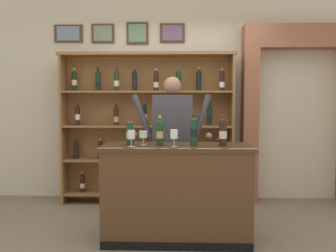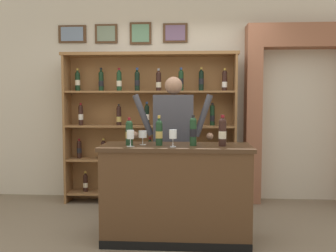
# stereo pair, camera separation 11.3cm
# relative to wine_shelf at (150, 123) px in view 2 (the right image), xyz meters

# --- Properties ---
(ground_plane) EXTENTS (14.00, 14.00, 0.02)m
(ground_plane) POSITION_rel_wine_shelf_xyz_m (0.37, -1.37, -1.10)
(ground_plane) COLOR #7A6B56
(back_wall) EXTENTS (12.00, 0.19, 3.26)m
(back_wall) POSITION_rel_wine_shelf_xyz_m (0.37, 0.34, 0.54)
(back_wall) COLOR beige
(back_wall) RESTS_ON ground
(wine_shelf) EXTENTS (2.34, 0.33, 2.02)m
(wine_shelf) POSITION_rel_wine_shelf_xyz_m (0.00, 0.00, 0.00)
(wine_shelf) COLOR olive
(wine_shelf) RESTS_ON ground
(archway_doorway) EXTENTS (1.55, 0.45, 2.40)m
(archway_doorway) POSITION_rel_wine_shelf_xyz_m (2.07, 0.20, 0.26)
(archway_doorway) COLOR #935B42
(archway_doorway) RESTS_ON ground
(tasting_counter) EXTENTS (1.48, 0.56, 0.96)m
(tasting_counter) POSITION_rel_wine_shelf_xyz_m (0.41, -1.37, -0.61)
(tasting_counter) COLOR #4C331E
(tasting_counter) RESTS_ON ground
(shopkeeper) EXTENTS (0.94, 0.22, 1.67)m
(shopkeeper) POSITION_rel_wine_shelf_xyz_m (0.35, -0.74, -0.05)
(shopkeeper) COLOR #2D3347
(shopkeeper) RESTS_ON ground
(tasting_bottle_super_tuscan) EXTENTS (0.07, 0.07, 0.27)m
(tasting_bottle_super_tuscan) POSITION_rel_wine_shelf_xyz_m (-0.05, -1.41, -0.00)
(tasting_bottle_super_tuscan) COLOR #19381E
(tasting_bottle_super_tuscan) RESTS_ON tasting_counter
(tasting_bottle_brunello) EXTENTS (0.07, 0.07, 0.29)m
(tasting_bottle_brunello) POSITION_rel_wine_shelf_xyz_m (0.25, -1.41, -0.00)
(tasting_bottle_brunello) COLOR #19381E
(tasting_bottle_brunello) RESTS_ON tasting_counter
(tasting_bottle_rosso) EXTENTS (0.07, 0.07, 0.30)m
(tasting_bottle_rosso) POSITION_rel_wine_shelf_xyz_m (0.58, -1.41, 0.01)
(tasting_bottle_rosso) COLOR #19381E
(tasting_bottle_rosso) RESTS_ON tasting_counter
(tasting_bottle_bianco) EXTENTS (0.07, 0.07, 0.30)m
(tasting_bottle_bianco) POSITION_rel_wine_shelf_xyz_m (0.86, -1.41, 0.01)
(tasting_bottle_bianco) COLOR black
(tasting_bottle_bianco) RESTS_ON tasting_counter
(wine_glass_left) EXTENTS (0.07, 0.07, 0.16)m
(wine_glass_left) POSITION_rel_wine_shelf_xyz_m (0.39, -1.51, -0.01)
(wine_glass_left) COLOR silver
(wine_glass_left) RESTS_ON tasting_counter
(wine_glass_right) EXTENTS (0.07, 0.07, 0.16)m
(wine_glass_right) POSITION_rel_wine_shelf_xyz_m (-0.02, -1.51, -0.02)
(wine_glass_right) COLOR silver
(wine_glass_right) RESTS_ON tasting_counter
(wine_glass_spare) EXTENTS (0.08, 0.08, 0.14)m
(wine_glass_spare) POSITION_rel_wine_shelf_xyz_m (0.08, -1.36, -0.03)
(wine_glass_spare) COLOR silver
(wine_glass_spare) RESTS_ON tasting_counter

